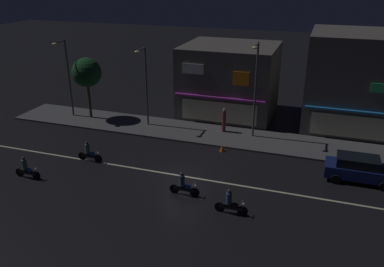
% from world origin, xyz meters
% --- Properties ---
extents(ground_plane, '(140.00, 140.00, 0.00)m').
position_xyz_m(ground_plane, '(0.00, 0.00, 0.00)').
color(ground_plane, black).
extents(lane_divider_stripe, '(34.32, 0.16, 0.01)m').
position_xyz_m(lane_divider_stripe, '(0.00, 0.00, 0.01)').
color(lane_divider_stripe, beige).
rests_on(lane_divider_stripe, ground).
extents(sidewalk_far, '(36.13, 4.32, 0.14)m').
position_xyz_m(sidewalk_far, '(0.00, 7.36, 0.07)').
color(sidewalk_far, '#4C4C4F').
rests_on(sidewalk_far, ground).
extents(storefront_left_block, '(8.28, 7.57, 6.43)m').
position_xyz_m(storefront_left_block, '(-0.00, 13.22, 3.21)').
color(storefront_left_block, '#56514C').
rests_on(storefront_left_block, ground).
extents(storefront_center_block, '(7.96, 7.93, 8.01)m').
position_xyz_m(storefront_center_block, '(10.84, 13.41, 4.00)').
color(storefront_center_block, '#56514C').
rests_on(storefront_center_block, ground).
extents(streetlamp_west, '(0.44, 1.64, 6.94)m').
position_xyz_m(streetlamp_west, '(-13.37, 7.32, 4.25)').
color(streetlamp_west, '#47494C').
rests_on(streetlamp_west, sidewalk_far).
extents(streetlamp_mid, '(0.44, 1.64, 6.74)m').
position_xyz_m(streetlamp_mid, '(-5.83, 7.42, 4.14)').
color(streetlamp_mid, '#47494C').
rests_on(streetlamp_mid, sidewalk_far).
extents(streetlamp_east, '(0.44, 1.64, 7.53)m').
position_xyz_m(streetlamp_east, '(3.30, 7.78, 4.55)').
color(streetlamp_east, '#47494C').
rests_on(streetlamp_east, sidewalk_far).
extents(pedestrian_on_sidewalk, '(0.33, 0.33, 2.00)m').
position_xyz_m(pedestrian_on_sidewalk, '(0.83, 8.18, 1.08)').
color(pedestrian_on_sidewalk, brown).
rests_on(pedestrian_on_sidewalk, sidewalk_far).
extents(street_tree, '(2.59, 2.59, 5.46)m').
position_xyz_m(street_tree, '(-11.52, 7.61, 4.28)').
color(street_tree, '#473323').
rests_on(street_tree, sidewalk_far).
extents(parked_car_near_kerb, '(4.30, 1.98, 1.67)m').
position_xyz_m(parked_car_near_kerb, '(11.07, 3.10, 0.87)').
color(parked_car_near_kerb, navy).
rests_on(parked_car_near_kerb, ground).
extents(motorcycle_lead, '(1.90, 0.60, 1.52)m').
position_xyz_m(motorcycle_lead, '(1.02, -2.16, 0.63)').
color(motorcycle_lead, black).
rests_on(motorcycle_lead, ground).
extents(motorcycle_following, '(1.90, 0.60, 1.52)m').
position_xyz_m(motorcycle_following, '(4.15, -3.19, 0.63)').
color(motorcycle_following, black).
rests_on(motorcycle_following, ground).
extents(motorcycle_opposite_lane, '(1.90, 0.60, 1.52)m').
position_xyz_m(motorcycle_opposite_lane, '(-6.86, -0.02, 0.63)').
color(motorcycle_opposite_lane, black).
rests_on(motorcycle_opposite_lane, ground).
extents(motorcycle_trailing_far, '(1.90, 0.60, 1.52)m').
position_xyz_m(motorcycle_trailing_far, '(-9.35, -3.47, 0.63)').
color(motorcycle_trailing_far, black).
rests_on(motorcycle_trailing_far, ground).
extents(traffic_cone, '(0.36, 0.36, 0.55)m').
position_xyz_m(traffic_cone, '(1.64, 4.59, 0.28)').
color(traffic_cone, orange).
rests_on(traffic_cone, ground).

